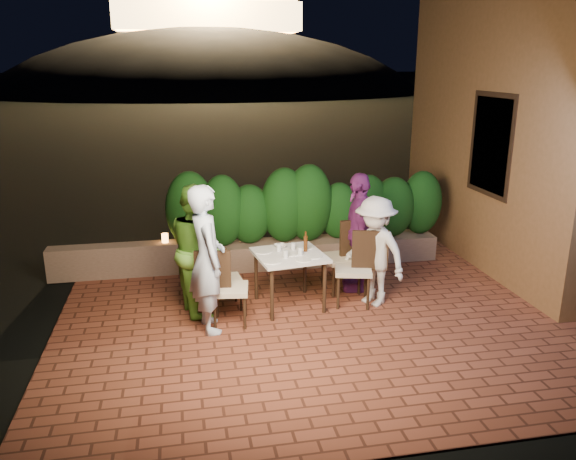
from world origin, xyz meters
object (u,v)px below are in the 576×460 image
object	(u,v)px
diner_green	(198,249)
diner_white	(375,251)
dining_table	(289,280)
chair_right_back	(341,256)
diner_blue	(207,259)
diner_purple	(358,232)
beer_bottle	(306,241)
chair_right_front	(353,268)
bowl	(280,246)
chair_left_back	(226,278)
chair_left_front	(230,287)
parapet_lamp	(165,238)

from	to	relation	value
diner_green	diner_white	world-z (taller)	diner_green
dining_table	diner_white	world-z (taller)	diner_white
chair_right_back	diner_green	xyz separation A→B (m)	(-2.03, -0.27, 0.33)
diner_blue	diner_purple	distance (m)	2.38
diner_white	diner_purple	xyz separation A→B (m)	(-0.05, 0.57, 0.11)
beer_bottle	chair_right_front	size ratio (longest dim) A/B	0.27
beer_bottle	diner_white	world-z (taller)	diner_white
beer_bottle	chair_right_back	distance (m)	0.77
bowl	chair_left_back	distance (m)	0.87
chair_left_back	diner_green	xyz separation A→B (m)	(-0.36, 0.00, 0.44)
bowl	chair_left_front	distance (m)	1.05
chair_left_front	diner_purple	size ratio (longest dim) A/B	0.56
chair_right_front	chair_right_back	size ratio (longest dim) A/B	1.00
parapet_lamp	beer_bottle	bearing A→B (deg)	-39.46
diner_green	parapet_lamp	xyz separation A→B (m)	(-0.46, 1.51, -0.29)
bowl	chair_right_front	world-z (taller)	chair_right_front
parapet_lamp	diner_green	bearing A→B (deg)	-73.04
bowl	diner_purple	bearing A→B (deg)	6.77
chair_right_front	diner_green	bearing A→B (deg)	8.44
beer_bottle	bowl	bearing A→B (deg)	142.65
beer_bottle	diner_purple	size ratio (longest dim) A/B	0.16
beer_bottle	diner_green	distance (m)	1.43
diner_purple	diner_green	bearing A→B (deg)	-67.39
beer_bottle	chair_right_front	distance (m)	0.74
bowl	parapet_lamp	bearing A→B (deg)	140.15
bowl	chair_right_back	bearing A→B (deg)	5.77
dining_table	chair_left_back	distance (m)	0.85
diner_blue	diner_green	distance (m)	0.59
diner_blue	diner_purple	xyz separation A→B (m)	(2.20, 0.90, -0.05)
bowl	parapet_lamp	size ratio (longest dim) A/B	1.18
diner_green	diner_purple	size ratio (longest dim) A/B	1.00
chair_left_back	dining_table	bearing A→B (deg)	-13.43
beer_bottle	chair_left_back	distance (m)	1.17
chair_right_front	parapet_lamp	bearing A→B (deg)	-20.24
diner_blue	dining_table	bearing A→B (deg)	-76.18
chair_right_front	diner_white	xyz separation A→B (m)	(0.28, -0.05, 0.23)
diner_purple	diner_blue	bearing A→B (deg)	-53.06
diner_green	diner_purple	world-z (taller)	diner_purple
chair_left_front	chair_right_back	size ratio (longest dim) A/B	0.92
chair_left_front	chair_left_back	world-z (taller)	chair_left_front
diner_white	parapet_lamp	bearing A→B (deg)	-153.29
chair_left_front	diner_white	distance (m)	2.01
chair_right_back	diner_purple	bearing A→B (deg)	-177.39
chair_left_back	diner_purple	xyz separation A→B (m)	(1.94, 0.32, 0.44)
diner_green	chair_left_back	bearing A→B (deg)	-103.65
chair_right_back	diner_purple	size ratio (longest dim) A/B	0.61
chair_right_back	diner_green	distance (m)	2.08
dining_table	diner_green	bearing A→B (deg)	175.13
chair_left_back	diner_white	size ratio (longest dim) A/B	0.56
diner_green	diner_white	distance (m)	2.36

